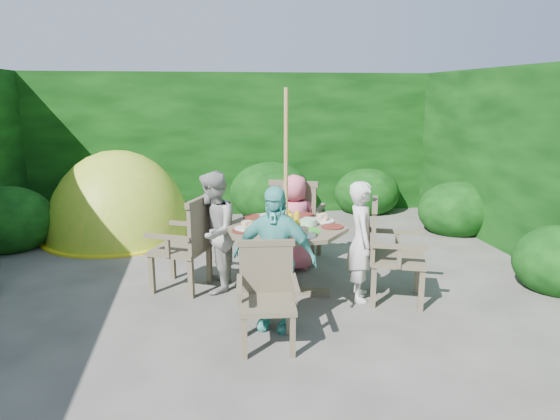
{
  "coord_description": "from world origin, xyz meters",
  "views": [
    {
      "loc": [
        -0.57,
        -5.32,
        2.14
      ],
      "look_at": [
        0.28,
        0.12,
        0.85
      ],
      "focal_mm": 32.0,
      "sensor_mm": 36.0,
      "label": 1
    }
  ],
  "objects": [
    {
      "name": "child_left",
      "position": [
        -0.49,
        -0.04,
        0.67
      ],
      "size": [
        0.59,
        0.71,
        1.33
      ],
      "primitive_type": "imported",
      "rotation": [
        0.0,
        0.0,
        -1.72
      ],
      "color": "#979792",
      "rests_on": "ground"
    },
    {
      "name": "garden_chair_back",
      "position": [
        0.58,
        0.77,
        0.56
      ],
      "size": [
        0.8,
        0.76,
        1.05
      ],
      "rotation": [
        0.0,
        0.0,
        2.73
      ],
      "color": "#453D2D",
      "rests_on": "ground"
    },
    {
      "name": "garden_chair_front",
      "position": [
        -0.07,
        -1.33,
        0.46
      ],
      "size": [
        0.55,
        0.5,
        0.86
      ],
      "rotation": [
        0.0,
        0.0,
        -0.09
      ],
      "color": "#453D2D",
      "rests_on": "ground"
    },
    {
      "name": "patio_table",
      "position": [
        0.28,
        -0.28,
        0.65
      ],
      "size": [
        1.66,
        1.66,
        0.93
      ],
      "rotation": [
        0.0,
        0.0,
        -0.3
      ],
      "color": "#453D2D",
      "rests_on": "ground"
    },
    {
      "name": "garden_chair_right",
      "position": [
        1.32,
        -0.59,
        0.54
      ],
      "size": [
        0.71,
        0.76,
        1.02
      ],
      "rotation": [
        0.0,
        0.0,
        1.22
      ],
      "color": "#453D2D",
      "rests_on": "ground"
    },
    {
      "name": "ground",
      "position": [
        0.0,
        0.0,
        0.0
      ],
      "size": [
        60.0,
        60.0,
        0.0
      ],
      "primitive_type": "plane",
      "color": "#43413C",
      "rests_on": "ground"
    },
    {
      "name": "child_right",
      "position": [
        1.04,
        -0.51,
        0.63
      ],
      "size": [
        0.38,
        0.51,
        1.27
      ],
      "primitive_type": "imported",
      "rotation": [
        0.0,
        0.0,
        1.39
      ],
      "color": "silver",
      "rests_on": "ground"
    },
    {
      "name": "garden_chair_left",
      "position": [
        -0.77,
        0.03,
        0.54
      ],
      "size": [
        0.74,
        0.78,
        1.01
      ],
      "rotation": [
        0.0,
        0.0,
        -2.01
      ],
      "color": "#453D2D",
      "rests_on": "ground"
    },
    {
      "name": "child_front",
      "position": [
        0.04,
        -1.04,
        0.67
      ],
      "size": [
        0.86,
        0.63,
        1.35
      ],
      "primitive_type": "imported",
      "rotation": [
        0.0,
        0.0,
        -0.43
      ],
      "color": "#50BBB2",
      "rests_on": "ground"
    },
    {
      "name": "dome_tent",
      "position": [
        -1.87,
        2.39,
        0.0
      ],
      "size": [
        2.64,
        2.64,
        2.63
      ],
      "rotation": [
        0.0,
        0.0,
        -0.26
      ],
      "color": "#8DBD24",
      "rests_on": "ground"
    },
    {
      "name": "hedge_enclosure",
      "position": [
        0.0,
        1.33,
        1.25
      ],
      "size": [
        9.0,
        9.0,
        2.5
      ],
      "color": "black",
      "rests_on": "ground"
    },
    {
      "name": "child_back",
      "position": [
        0.51,
        0.49,
        0.6
      ],
      "size": [
        0.6,
        0.41,
        1.19
      ],
      "primitive_type": "imported",
      "rotation": [
        0.0,
        0.0,
        3.19
      ],
      "color": "#DD5B79",
      "rests_on": "ground"
    },
    {
      "name": "parasol_pole",
      "position": [
        0.28,
        -0.28,
        1.1
      ],
      "size": [
        0.05,
        0.05,
        2.2
      ],
      "primitive_type": "cylinder",
      "rotation": [
        0.0,
        0.0,
        -0.3
      ],
      "color": "olive",
      "rests_on": "ground"
    }
  ]
}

